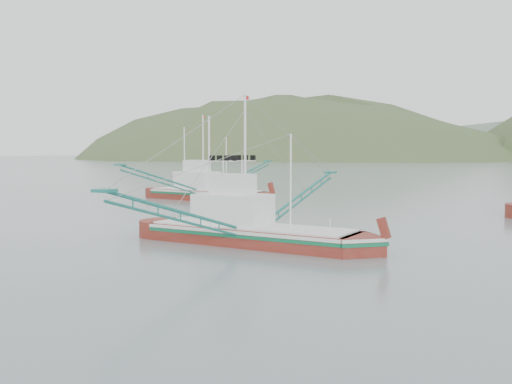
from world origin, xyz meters
The scene contains 4 objects.
ground centered at (0.00, 0.00, 0.00)m, with size 1200.00×1200.00×0.00m, color slate.
main_boat centered at (1.39, 2.51, 1.52)m, with size 14.56×26.29×10.64m.
bg_boat_left centered at (-20.65, 29.32, 1.58)m, with size 16.01×28.41×11.52m.
headland_left centered at (-180.00, 360.00, 0.00)m, with size 448.00×308.00×210.00m, color #3F522A.
Camera 1 is at (20.40, -29.90, 6.18)m, focal length 40.00 mm.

